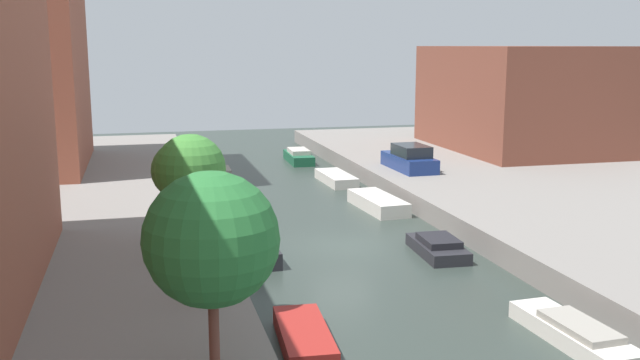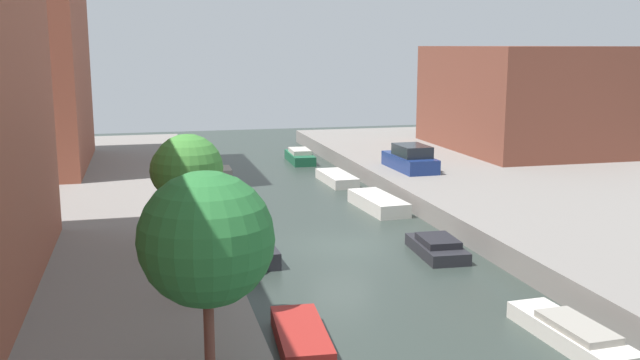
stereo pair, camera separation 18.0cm
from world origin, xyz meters
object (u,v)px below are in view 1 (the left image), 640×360
Objects in this scene: moored_boat_right_3 at (378,203)px; street_tree_1 at (191,172)px; moored_boat_left_4 at (219,177)px; street_tree_0 at (211,240)px; moored_boat_right_2 at (438,247)px; moored_boat_left_3 at (234,207)px; moored_boat_right_4 at (336,178)px; low_block_right at (520,98)px; moored_boat_left_5 at (199,160)px; moored_boat_right_5 at (299,157)px; parked_car at (410,159)px; moored_boat_left_1 at (304,337)px; moored_boat_left_2 at (256,252)px; street_tree_2 at (181,171)px; moored_boat_right_1 at (574,333)px.

street_tree_1 is at bearing -127.11° from moored_boat_right_3.
street_tree_1 is 23.25m from moored_boat_left_4.
street_tree_1 is 17.43m from moored_boat_right_3.
moored_boat_right_2 is at bearing 47.76° from street_tree_0.
street_tree_1 reaches higher than moored_boat_right_2.
street_tree_0 is 20.82m from moored_boat_left_3.
moored_boat_right_4 is at bearing 64.18° from street_tree_1.
moored_boat_right_3 is (10.18, 18.99, -3.90)m from street_tree_0.
low_block_right is 2.99× the size of street_tree_0.
moored_boat_right_2 is 8.08m from moored_boat_right_3.
moored_boat_left_4 is 6.81m from moored_boat_left_5.
low_block_right is 22.79m from moored_boat_left_5.
low_block_right is 21.90m from moored_boat_left_4.
street_tree_0 reaches higher than moored_boat_right_2.
street_tree_0 reaches higher than moored_boat_left_5.
street_tree_0 is at bearing -105.51° from moored_boat_right_5.
moored_boat_right_5 is (9.54, 34.37, -3.84)m from street_tree_0.
moored_boat_right_2 is (6.85, -9.28, 0.06)m from moored_boat_left_3.
street_tree_1 reaches higher than moored_boat_left_3.
moored_boat_right_4 is (10.02, 20.71, -4.40)m from street_tree_1.
parked_car is 15.65m from moored_boat_left_5.
moored_boat_left_4 is 1.09× the size of moored_boat_right_2.
moored_boat_left_2 is at bearing 90.01° from moored_boat_left_1.
moored_boat_right_2 is at bearing -73.01° from moored_boat_left_5.
street_tree_0 is at bearing -126.99° from moored_boat_left_1.
street_tree_1 is at bearing -134.42° from low_block_right.
street_tree_2 is at bearing -176.94° from moored_boat_right_2.
moored_boat_left_2 is (2.80, 6.42, -4.37)m from street_tree_1.
moored_boat_left_2 is at bearing -91.36° from moored_boat_left_4.
low_block_right reaches higher than moored_boat_left_1.
moored_boat_right_3 is at bearing -9.64° from moored_boat_left_3.
moored_boat_right_3 is (7.00, -9.17, -0.03)m from moored_boat_left_4.
street_tree_2 is at bearing -107.36° from moored_boat_left_3.
low_block_right is 3.65× the size of moored_boat_left_4.
moored_boat_right_3 is (7.61, -15.94, 0.00)m from moored_boat_left_5.
moored_boat_right_5 is at bearing 113.30° from parked_car.
street_tree_0 is 1.48× the size of moored_boat_left_2.
moored_boat_left_5 reaches higher than moored_boat_right_1.
street_tree_1 is 1.05× the size of moored_boat_right_1.
low_block_right is at bearing 6.49° from moored_boat_left_4.
low_block_right is at bearing 51.25° from street_tree_0.
street_tree_1 is (-24.55, -25.05, 0.15)m from low_block_right.
street_tree_1 reaches higher than moored_boat_left_5.
moored_boat_left_5 is at bearing 90.42° from moored_boat_left_1.
moored_boat_right_5 is (6.35, 6.21, 0.03)m from moored_boat_left_4.
moored_boat_left_4 is (3.19, 22.63, -4.32)m from street_tree_1.
moored_boat_left_2 is (-21.75, -18.63, -4.23)m from low_block_right.
moored_boat_right_1 is 1.29× the size of moored_boat_right_2.
moored_boat_left_1 is 1.07× the size of moored_boat_left_3.
moored_boat_left_1 is 16.96m from moored_boat_right_3.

